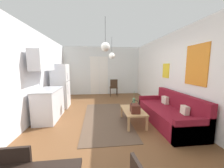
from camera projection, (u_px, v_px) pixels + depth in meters
ground_plane at (108, 123)px, 3.79m from camera, size 4.82×8.36×0.10m
wall_back at (102, 71)px, 7.47m from camera, size 4.42×0.13×2.67m
wall_right at (181, 75)px, 3.85m from camera, size 0.12×7.96×2.67m
wall_left at (24, 76)px, 3.36m from camera, size 0.12×7.96×2.67m
area_rug at (106, 118)px, 4.05m from camera, size 1.33×2.96×0.01m
couch at (169, 114)px, 3.68m from camera, size 0.87×2.18×0.85m
coffee_table at (133, 111)px, 3.63m from camera, size 0.54×0.99×0.40m
bamboo_vase at (134, 102)px, 3.90m from camera, size 0.08×0.08×0.47m
handbag at (135, 108)px, 3.39m from camera, size 0.25×0.32×0.33m
refrigerator at (61, 86)px, 5.06m from camera, size 0.59×0.65×1.68m
kitchen_counter at (48, 94)px, 3.90m from camera, size 0.59×1.22×2.04m
accent_chair at (114, 87)px, 6.96m from camera, size 0.44×0.42×0.92m
pendant_lamp_near at (105, 47)px, 2.95m from camera, size 0.20×0.20×0.75m
pendant_lamp_far at (112, 56)px, 4.86m from camera, size 0.22×0.22×0.80m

